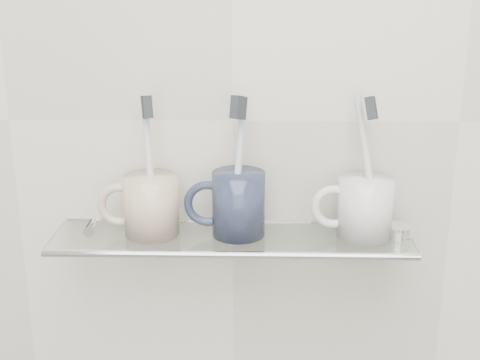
{
  "coord_description": "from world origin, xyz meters",
  "views": [
    {
      "loc": [
        0.03,
        0.17,
        1.46
      ],
      "look_at": [
        0.01,
        1.04,
        1.18
      ],
      "focal_mm": 50.0,
      "sensor_mm": 36.0,
      "label": 1
    }
  ],
  "objects_px": {
    "shelf_glass": "(232,238)",
    "mug_left": "(151,205)",
    "mug_right": "(365,207)",
    "mug_center": "(238,204)"
  },
  "relations": [
    {
      "from": "mug_right",
      "to": "mug_center",
      "type": "bearing_deg",
      "value": -162.66
    },
    {
      "from": "shelf_glass",
      "to": "mug_left",
      "type": "bearing_deg",
      "value": 177.43
    },
    {
      "from": "mug_left",
      "to": "mug_right",
      "type": "distance_m",
      "value": 0.3
    },
    {
      "from": "mug_left",
      "to": "mug_center",
      "type": "height_order",
      "value": "mug_center"
    },
    {
      "from": "mug_left",
      "to": "shelf_glass",
      "type": "bearing_deg",
      "value": 21.87
    },
    {
      "from": "shelf_glass",
      "to": "mug_left",
      "type": "distance_m",
      "value": 0.12
    },
    {
      "from": "mug_left",
      "to": "mug_center",
      "type": "distance_m",
      "value": 0.12
    },
    {
      "from": "shelf_glass",
      "to": "mug_center",
      "type": "relative_size",
      "value": 5.5
    },
    {
      "from": "mug_left",
      "to": "mug_center",
      "type": "bearing_deg",
      "value": 24.43
    },
    {
      "from": "shelf_glass",
      "to": "mug_left",
      "type": "relative_size",
      "value": 5.87
    }
  ]
}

